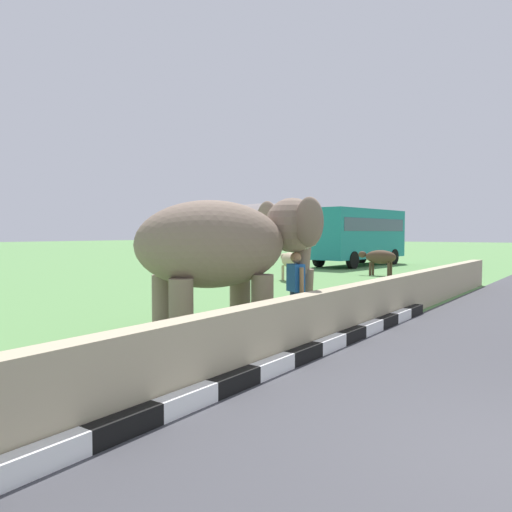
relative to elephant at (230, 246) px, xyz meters
The scene contains 8 objects.
striped_curb 4.18m from the elephant, 144.81° to the right, with size 16.20×0.20×0.24m.
barrier_parapet 2.43m from the elephant, 112.15° to the right, with size 28.00×0.36×1.00m, color tan.
elephant is the anchor object (origin of this frame).
person_handler 1.74m from the elephant, 29.39° to the right, with size 0.41×0.59×1.66m.
bus_teal 22.35m from the elephant, 17.53° to the left, with size 8.34×3.26×3.50m.
cow_near 11.46m from the elephant, 25.61° to the left, with size 1.54×1.71×1.23m.
cow_mid 15.47m from the elephant, 10.71° to the left, with size 0.64×1.89×1.23m.
hill_east 62.32m from the elephant, 33.03° to the left, with size 31.47×25.18×12.51m.
Camera 1 is at (-4.92, -0.08, 2.06)m, focal length 34.92 mm.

